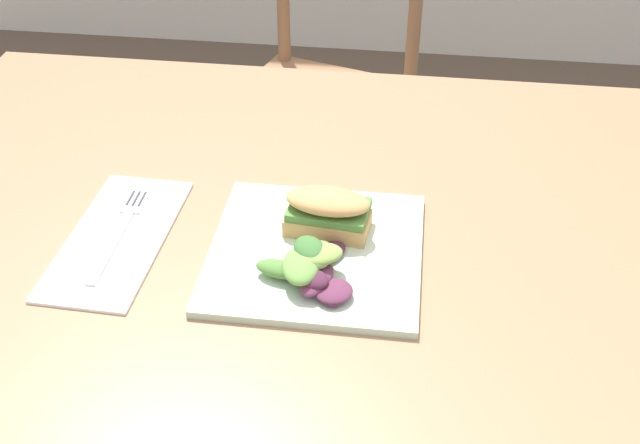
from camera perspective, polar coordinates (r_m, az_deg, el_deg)
dining_table at (r=1.02m, az=1.59°, el=-7.47°), size 1.31×0.98×0.74m
chair_wooden_far at (r=1.90m, az=0.22°, el=9.08°), size 0.50×0.50×0.87m
plate_lunch at (r=0.95m, az=-0.31°, el=-2.18°), size 0.25×0.25×0.01m
sandwich_half_front at (r=0.96m, az=0.58°, el=0.79°), size 0.11×0.07×0.06m
salad_mixed_greens at (r=0.89m, az=-0.63°, el=-3.19°), size 0.12×0.13×0.04m
napkin_folded at (r=1.00m, az=-14.42°, el=-1.12°), size 0.13×0.26×0.00m
fork_on_napkin at (r=1.01m, az=-14.14°, el=-0.36°), size 0.03×0.19×0.00m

